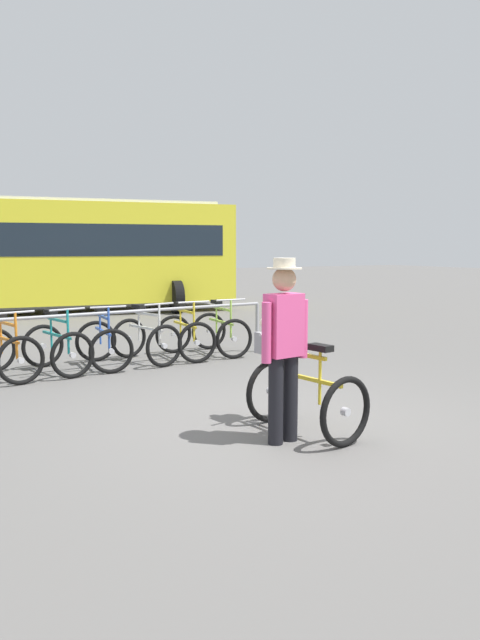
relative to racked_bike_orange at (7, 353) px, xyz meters
The scene contains 11 objects.
ground_plane 4.10m from the racked_bike_orange, 59.86° to the right, with size 80.00×80.00×0.00m, color #605E5B.
bike_rack_rail 1.89m from the racked_bike_orange, ahead, with size 4.60×0.38×0.88m.
racked_bike_orange is the anchor object (origin of this frame).
racked_bike_teal 0.70m from the racked_bike_orange, ahead, with size 0.86×1.20×0.97m.
racked_bike_blue 1.40m from the racked_bike_orange, ahead, with size 0.73×1.14×0.97m.
racked_bike_white 2.10m from the racked_bike_orange, ahead, with size 0.88×1.22×0.97m.
racked_bike_yellow 2.80m from the racked_bike_orange, ahead, with size 0.70×1.11×0.97m.
racked_bike_lime 3.50m from the racked_bike_orange, ahead, with size 0.71×1.12×0.97m.
featured_bicycle 4.48m from the racked_bike_orange, 61.21° to the right, with size 0.83×1.25×1.09m.
person_with_featured_bike 4.58m from the racked_bike_orange, 66.12° to the right, with size 0.53×0.32×1.72m.
bus_distant 8.60m from the racked_bike_orange, 74.10° to the left, with size 10.27×4.41×3.08m.
Camera 1 is at (-3.23, -5.14, 1.82)m, focal length 33.41 mm.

